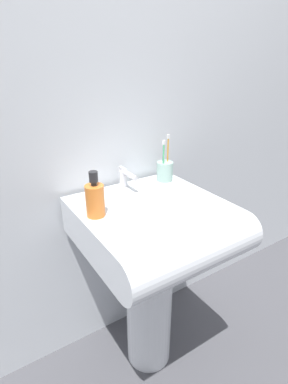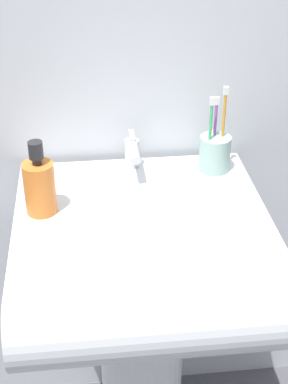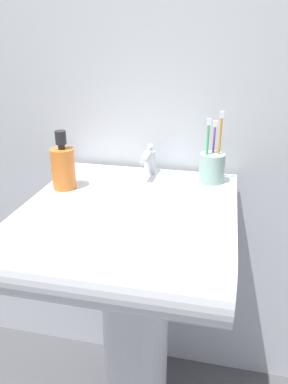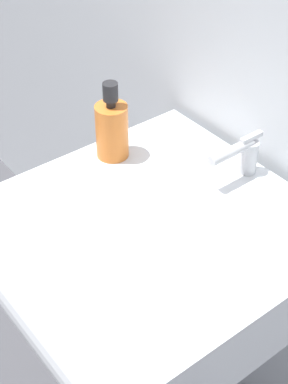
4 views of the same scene
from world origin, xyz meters
TOP-DOWN VIEW (x-y plane):
  - ground_plane at (0.00, 0.00)m, footprint 6.00×6.00m
  - wall_back at (0.00, 0.30)m, footprint 5.00×0.05m
  - sink_pedestal at (0.00, 0.00)m, footprint 0.22×0.22m
  - sink_basin at (0.00, -0.06)m, footprint 0.57×0.60m
  - faucet at (0.00, 0.20)m, footprint 0.04×0.14m
  - toothbrush_cup at (0.21, 0.18)m, footprint 0.08×0.08m
  - soap_bottle at (-0.22, 0.03)m, footprint 0.07×0.07m

SIDE VIEW (x-z plane):
  - ground_plane at x=0.00m, z-range 0.00..0.00m
  - sink_pedestal at x=0.00m, z-range 0.00..0.72m
  - sink_basin at x=0.00m, z-range 0.72..0.88m
  - toothbrush_cup at x=0.21m, z-range 0.81..1.04m
  - faucet at x=0.00m, z-range 0.88..0.97m
  - soap_bottle at x=-0.22m, z-range 0.85..1.03m
  - wall_back at x=0.00m, z-range 0.00..2.40m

